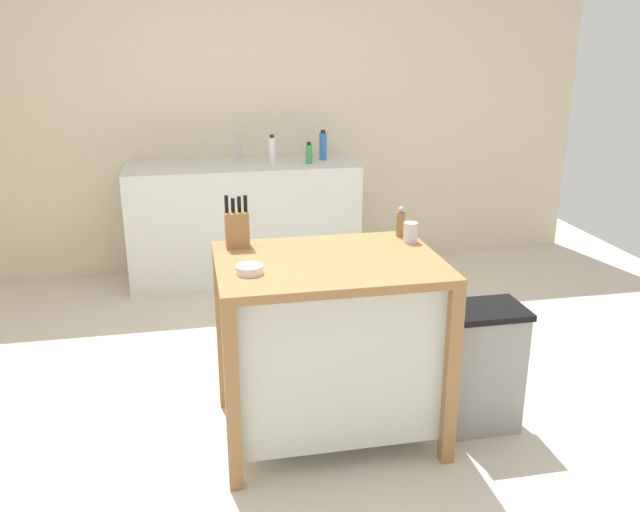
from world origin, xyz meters
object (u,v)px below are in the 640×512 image
drinking_cup (411,232)px  knife_block (237,228)px  bowl_stoneware_deep (249,269)px  bottle_spray_cleaner (323,146)px  trash_bin (482,367)px  bottle_hand_soap (272,151)px  pepper_grinder (401,222)px  sink_faucet (239,147)px  bottle_dish_soap (309,154)px  kitchen_island (328,338)px

drinking_cup → knife_block: bearing=173.5°
bowl_stoneware_deep → bottle_spray_cleaner: (0.82, 2.44, 0.11)m
bowl_stoneware_deep → trash_bin: 1.26m
trash_bin → bottle_hand_soap: size_ratio=2.79×
bottle_hand_soap → pepper_grinder: bearing=-78.5°
trash_bin → bottle_hand_soap: 2.50m
sink_faucet → bottle_dish_soap: 0.55m
drinking_cup → bottle_spray_cleaner: bearing=89.8°
trash_bin → knife_block: bearing=162.4°
bottle_spray_cleaner → kitchen_island: bearing=-101.0°
bottle_dish_soap → pepper_grinder: bearing=-86.6°
kitchen_island → knife_block: knife_block is taller
kitchen_island → bottle_dish_soap: (0.31, 2.18, 0.49)m
bowl_stoneware_deep → bottle_dish_soap: bottle_dish_soap is taller
sink_faucet → pepper_grinder: bearing=-73.7°
kitchen_island → sink_faucet: bearing=94.6°
sink_faucet → bottle_dish_soap: size_ratio=1.32×
pepper_grinder → sink_faucet: sink_faucet is taller
drinking_cup → bottle_spray_cleaner: 2.15m
pepper_grinder → bowl_stoneware_deep: bearing=-153.5°
bottle_dish_soap → kitchen_island: bearing=-98.2°
drinking_cup → bottle_hand_soap: size_ratio=0.44×
bowl_stoneware_deep → bottle_hand_soap: bottle_hand_soap is taller
pepper_grinder → bottle_hand_soap: size_ratio=0.67×
sink_faucet → bottle_hand_soap: bearing=-40.2°
bottle_hand_soap → bowl_stoneware_deep: bearing=-99.9°
pepper_grinder → bottle_spray_cleaner: size_ratio=0.65×
bottle_dish_soap → bottle_spray_cleaner: 0.20m
bottle_spray_cleaner → bottle_hand_soap: size_ratio=1.03×
bowl_stoneware_deep → bottle_dish_soap: size_ratio=0.69×
sink_faucet → bottle_hand_soap: (0.23, -0.19, -0.00)m
kitchen_island → bottle_spray_cleaner: bearing=79.0°
bottle_hand_soap → trash_bin: bearing=-72.8°
drinking_cup → pepper_grinder: (-0.02, 0.11, 0.02)m
trash_bin → bottle_spray_cleaner: 2.53m
sink_faucet → bottle_hand_soap: size_ratio=0.97×
trash_bin → bowl_stoneware_deep: bearing=-178.7°
drinking_cup → sink_faucet: sink_faucet is taller
pepper_grinder → sink_faucet: 2.21m
kitchen_island → bottle_hand_soap: bearing=89.1°
knife_block → bowl_stoneware_deep: (0.02, -0.39, -0.07)m
knife_block → drinking_cup: knife_block is taller
kitchen_island → pepper_grinder: 0.69m
knife_block → drinking_cup: 0.84m
sink_faucet → bottle_dish_soap: sink_faucet is taller
knife_block → bottle_dish_soap: bearing=69.9°
drinking_cup → bottle_hand_soap: 2.07m
trash_bin → sink_faucet: sink_faucet is taller
pepper_grinder → bottle_dish_soap: size_ratio=0.91×
drinking_cup → bottle_hand_soap: bottle_hand_soap is taller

